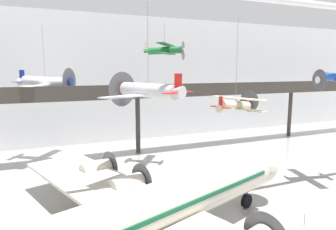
% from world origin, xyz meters
% --- Properties ---
extents(hangar_back_wall, '(140.00, 3.00, 21.91)m').
position_xyz_m(hangar_back_wall, '(0.00, 38.80, 10.95)').
color(hangar_back_wall, silver).
rests_on(hangar_back_wall, ground).
extents(mezzanine_walkway, '(110.00, 3.20, 10.57)m').
position_xyz_m(mezzanine_walkway, '(0.00, 27.87, 8.88)').
color(mezzanine_walkway, '#38332D').
rests_on(mezzanine_walkway, ground).
extents(airliner_silver_main, '(30.36, 35.41, 9.76)m').
position_xyz_m(airliner_silver_main, '(-7.47, 3.20, 3.44)').
color(airliner_silver_main, beige).
rests_on(airliner_silver_main, ground).
extents(suspended_plane_cream_biplane, '(6.10, 7.20, 10.61)m').
position_xyz_m(suspended_plane_cream_biplane, '(7.06, 13.96, 8.70)').
color(suspended_plane_cream_biplane, beige).
extents(suspended_plane_silver_racer, '(8.93, 7.91, 9.22)m').
position_xyz_m(suspended_plane_silver_racer, '(-4.50, 10.82, 10.80)').
color(suspended_plane_silver_racer, silver).
extents(suspended_plane_green_biplane, '(5.47, 5.90, 4.63)m').
position_xyz_m(suspended_plane_green_biplane, '(1.64, 21.95, 15.12)').
color(suspended_plane_green_biplane, '#1E6B33').
extents(suspended_plane_white_twin, '(8.13, 8.87, 8.95)m').
position_xyz_m(suspended_plane_white_twin, '(-12.71, 30.02, 10.98)').
color(suspended_plane_white_twin, silver).
extents(stanchion_barrier, '(0.36, 0.36, 1.08)m').
position_xyz_m(stanchion_barrier, '(5.94, 2.47, 0.33)').
color(stanchion_barrier, '#B2B5BA').
rests_on(stanchion_barrier, ground).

